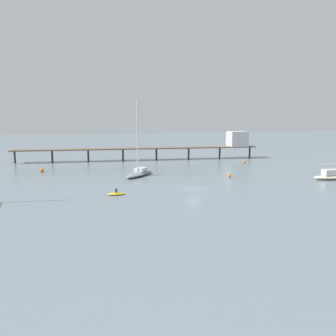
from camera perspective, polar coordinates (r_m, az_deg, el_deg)
ground_plane at (r=58.56m, az=4.08°, el=-3.35°), size 400.00×400.00×0.00m
pier at (r=99.66m, az=4.56°, el=4.05°), size 66.45×10.74×7.69m
sailboat_cream at (r=73.96m, az=25.25°, el=-1.05°), size 8.82×3.56×12.57m
sailboat_gray at (r=71.48m, az=-4.69°, el=-0.64°), size 8.39×9.36×14.89m
dinghy_yellow at (r=54.32m, az=-8.38°, el=-4.11°), size 2.63×1.23×1.14m
mooring_buoy_mid at (r=92.54m, az=12.29°, el=0.96°), size 0.65×0.65×0.65m
mooring_buoy_inner at (r=80.20m, az=-19.72°, el=-0.36°), size 0.86×0.86×0.86m
mooring_buoy_far at (r=70.38m, az=9.93°, el=-1.22°), size 0.65×0.65×0.65m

